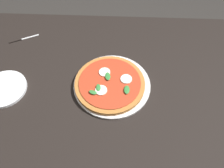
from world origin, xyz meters
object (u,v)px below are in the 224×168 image
(serving_tray, at_px, (112,84))
(pizza, at_px, (110,83))
(knife, at_px, (20,40))
(plate_white, at_px, (4,89))
(dining_table, at_px, (93,97))

(serving_tray, relative_size, pizza, 1.11)
(serving_tray, relative_size, knife, 2.39)
(serving_tray, height_order, knife, serving_tray)
(serving_tray, xyz_separation_m, plate_white, (-0.49, -0.05, 0.00))
(dining_table, height_order, pizza, pizza)
(serving_tray, bearing_deg, knife, 151.37)
(dining_table, bearing_deg, knife, 144.33)
(dining_table, xyz_separation_m, plate_white, (-0.40, -0.02, 0.09))
(pizza, xyz_separation_m, plate_white, (-0.48, -0.04, -0.02))
(serving_tray, height_order, pizza, pizza)
(plate_white, relative_size, knife, 1.38)
(dining_table, distance_m, knife, 0.53)
(pizza, relative_size, knife, 2.16)
(plate_white, bearing_deg, dining_table, 3.50)
(serving_tray, relative_size, plate_white, 1.74)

